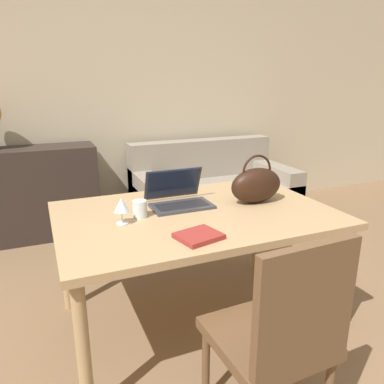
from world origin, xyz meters
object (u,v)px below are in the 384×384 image
at_px(couch, 213,195).
at_px(laptop, 178,195).
at_px(handbag, 256,185).
at_px(chair, 280,332).
at_px(wine_glass, 121,206).
at_px(drinking_glass, 140,209).

relative_size(couch, laptop, 4.50).
distance_m(laptop, handbag, 0.48).
height_order(chair, wine_glass, chair).
xyz_separation_m(laptop, drinking_glass, (-0.27, -0.13, -0.01)).
xyz_separation_m(couch, wine_glass, (-1.28, -1.55, 0.54)).
bearing_deg(handbag, wine_glass, -177.59).
bearing_deg(wine_glass, laptop, 26.40).
distance_m(couch, laptop, 1.70).
distance_m(couch, wine_glass, 2.08).
xyz_separation_m(laptop, wine_glass, (-0.38, -0.19, 0.04)).
height_order(couch, laptop, laptop).
relative_size(couch, handbag, 4.83).
relative_size(laptop, drinking_glass, 3.82).
bearing_deg(handbag, chair, -115.52).
relative_size(drinking_glass, handbag, 0.28).
bearing_deg(couch, wine_glass, -129.58).
relative_size(chair, wine_glass, 6.51).
bearing_deg(drinking_glass, chair, -70.47).
bearing_deg(drinking_glass, handbag, -2.14).
height_order(chair, couch, chair).
bearing_deg(couch, laptop, -123.49).
bearing_deg(laptop, handbag, -18.89).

